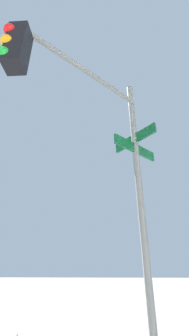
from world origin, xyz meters
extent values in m
cylinder|color=slate|center=(-6.56, -6.62, 2.52)|extent=(0.12, 0.12, 5.04)
cylinder|color=slate|center=(-5.66, -5.79, 4.64)|extent=(1.86, 1.71, 0.09)
cube|color=black|center=(-4.76, -4.97, 4.19)|extent=(0.28, 0.28, 0.80)
sphere|color=red|center=(-4.65, -4.87, 4.44)|extent=(0.18, 0.18, 0.18)
sphere|color=orange|center=(-4.65, -4.87, 4.19)|extent=(0.18, 0.18, 0.18)
sphere|color=green|center=(-4.65, -4.87, 3.94)|extent=(0.18, 0.18, 0.18)
cube|color=#0F5128|center=(-6.56, -6.62, 3.44)|extent=(0.84, 0.77, 0.20)
cube|color=#0F5128|center=(-6.56, -6.62, 3.66)|extent=(0.70, 0.77, 0.20)
camera|label=1|loc=(-5.97, -3.02, 1.30)|focal=22.96mm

